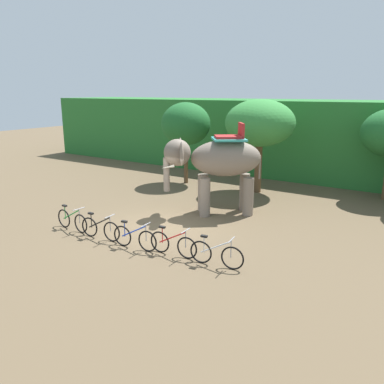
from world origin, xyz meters
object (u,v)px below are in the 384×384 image
(bike_green, at_px, (72,220))
(bike_red, at_px, (173,244))
(tree_center, at_px, (186,124))
(elephant, at_px, (218,162))
(bike_black, at_px, (100,228))
(tree_center_left, at_px, (260,123))
(bike_white, at_px, (216,254))
(bike_blue, at_px, (135,238))

(bike_green, bearing_deg, bike_red, 2.33)
(tree_center, height_order, elephant, tree_center)
(tree_center, distance_m, bike_green, 9.23)
(bike_green, height_order, bike_black, same)
(tree_center_left, xyz_separation_m, bike_green, (-3.37, -9.04, -3.09))
(bike_white, bearing_deg, tree_center_left, 106.77)
(bike_green, height_order, bike_blue, same)
(tree_center, height_order, bike_black, tree_center)
(bike_white, bearing_deg, bike_green, -177.61)
(bike_green, xyz_separation_m, bike_blue, (3.13, -0.07, 0.00))
(bike_red, bearing_deg, bike_white, 2.58)
(bike_green, relative_size, bike_white, 1.00)
(tree_center_left, bearing_deg, bike_white, -73.23)
(elephant, distance_m, bike_white, 5.53)
(tree_center_left, relative_size, bike_green, 2.72)
(tree_center_left, height_order, elephant, tree_center_left)
(elephant, height_order, bike_green, elephant)
(tree_center, xyz_separation_m, tree_center_left, (4.21, 0.31, 0.20))
(elephant, bearing_deg, bike_white, -60.38)
(bike_black, bearing_deg, bike_white, 4.04)
(elephant, bearing_deg, bike_blue, -93.58)
(bike_black, relative_size, bike_red, 1.00)
(tree_center, xyz_separation_m, bike_green, (0.84, -8.73, -2.89))
(bike_green, relative_size, bike_blue, 1.00)
(elephant, xyz_separation_m, bike_red, (1.06, -4.61, -1.82))
(elephant, relative_size, bike_red, 2.28)
(tree_center, bearing_deg, tree_center_left, 4.27)
(bike_green, distance_m, bike_black, 1.54)
(bike_black, bearing_deg, tree_center_left, 78.67)
(bike_black, bearing_deg, bike_blue, -0.12)
(tree_center, relative_size, elephant, 1.14)
(elephant, distance_m, bike_green, 6.17)
(tree_center, distance_m, bike_white, 11.28)
(elephant, height_order, bike_black, elephant)
(tree_center_left, relative_size, bike_white, 2.73)
(tree_center, height_order, bike_blue, tree_center)
(bike_red, bearing_deg, bike_black, -175.21)
(bike_black, distance_m, bike_white, 4.48)
(tree_center_left, height_order, bike_blue, tree_center_left)
(tree_center_left, height_order, bike_green, tree_center_left)
(bike_white, bearing_deg, bike_blue, -173.69)
(elephant, relative_size, bike_blue, 2.29)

